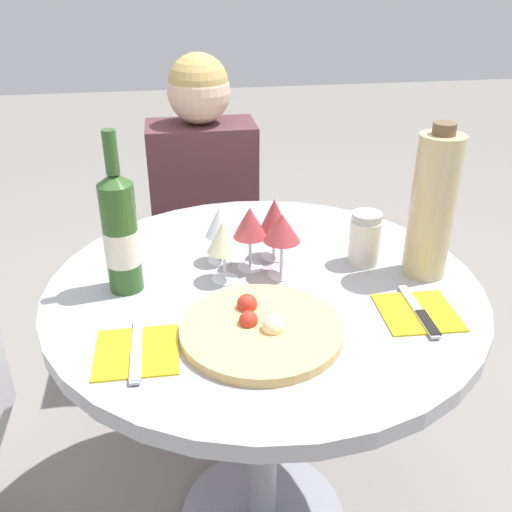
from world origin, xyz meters
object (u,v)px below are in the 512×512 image
chair_behind_diner (206,264)px  tall_carafe (432,206)px  seated_diner (207,249)px  dining_table (264,335)px  pizza_large (261,329)px  wine_bottle (121,233)px

chair_behind_diner → tall_carafe: size_ratio=2.41×
chair_behind_diner → seated_diner: size_ratio=0.71×
seated_diner → tall_carafe: (0.44, -0.68, 0.41)m
chair_behind_diner → dining_table: bearing=95.7°
chair_behind_diner → pizza_large: bearing=92.3°
dining_table → seated_diner: size_ratio=0.82×
pizza_large → tall_carafe: (0.40, 0.18, 0.15)m
seated_diner → wine_bottle: bearing=71.2°
pizza_large → tall_carafe: size_ratio=0.90×
dining_table → tall_carafe: size_ratio=2.78×
chair_behind_diner → seated_diner: bearing=90.0°
seated_diner → tall_carafe: size_ratio=3.38×
chair_behind_diner → seated_diner: seated_diner is taller
pizza_large → wine_bottle: size_ratio=0.89×
seated_diner → pizza_large: bearing=92.7°
chair_behind_diner → pizza_large: size_ratio=2.67×
chair_behind_diner → wine_bottle: 0.94m
seated_diner → pizza_large: 0.89m
seated_diner → wine_bottle: size_ratio=3.34×
dining_table → wine_bottle: wine_bottle is taller
chair_behind_diner → tall_carafe: bearing=118.8°
dining_table → seated_diner: bearing=96.8°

